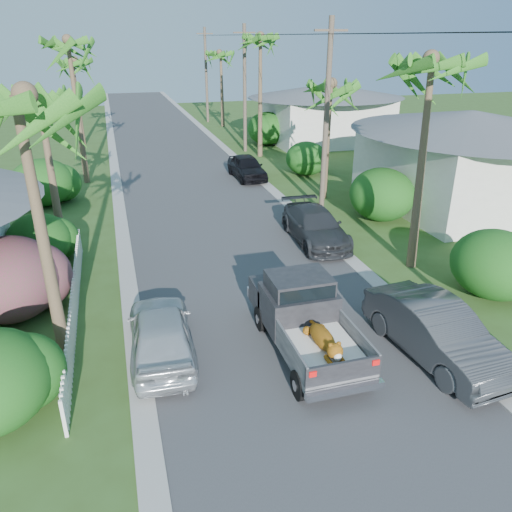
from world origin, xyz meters
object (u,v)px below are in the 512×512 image
object	(u,v)px
house_right_near	(465,163)
utility_pole_d	(206,75)
palm_l_d	(72,61)
parked_car_rm	(315,226)
house_right_far	(325,116)
palm_r_a	(436,60)
palm_l_a	(17,97)
palm_l_c	(67,41)
pickup_truck	(302,313)
parked_car_rf	(247,167)
palm_r_c	(260,37)
parked_car_rn	(436,332)
palm_r_d	(221,53)
utility_pole_b	(326,118)
utility_pole_c	(245,89)
palm_r_b	(330,84)
parked_car_ln	(161,333)
palm_l_b	(38,94)

from	to	relation	value
house_right_near	utility_pole_d	size ratio (longest dim) A/B	1.00
palm_l_d	utility_pole_d	bearing A→B (deg)	36.64
parked_car_rm	house_right_far	xyz separation A→B (m)	(9.32, 20.79, 1.42)
palm_r_a	palm_l_a	bearing A→B (deg)	-166.50
palm_l_c	house_right_far	xyz separation A→B (m)	(19.00, 8.00, -5.79)
pickup_truck	parked_car_rf	size ratio (longest dim) A/B	1.22
palm_r_a	palm_r_c	bearing A→B (deg)	90.29
parked_car_rn	parked_car_rf	world-z (taller)	parked_car_rn
parked_car_rm	palm_l_d	distance (m)	27.41
palm_r_d	parked_car_rm	bearing A→B (deg)	-95.24
house_right_near	utility_pole_b	world-z (taller)	utility_pole_b
parked_car_rn	utility_pole_d	distance (m)	42.80
palm_l_d	utility_pole_d	xyz separation A→B (m)	(12.10, 9.00, -1.84)
palm_r_d	house_right_near	xyz separation A→B (m)	(6.50, -28.00, -4.52)
parked_car_rf	palm_l_d	distance (m)	18.10
parked_car_rf	utility_pole_b	distance (m)	8.35
palm_l_d	parked_car_rn	bearing A→B (deg)	-73.26
house_right_near	utility_pole_c	bearing A→B (deg)	114.82
palm_r_c	house_right_near	distance (m)	16.64
palm_r_b	palm_r_d	size ratio (longest dim) A/B	0.90
parked_car_ln	palm_r_b	xyz separation A→B (m)	(10.20, 12.47, 5.22)
palm_r_d	palm_l_c	bearing A→B (deg)	-124.78
pickup_truck	parked_car_rn	xyz separation A→B (m)	(3.30, -1.60, -0.23)
parked_car_rm	parked_car_ln	size ratio (longest dim) A/B	1.12
palm_l_a	palm_l_d	xyz separation A→B (m)	(-0.30, 31.00, -0.49)
palm_l_a	palm_r_d	size ratio (longest dim) A/B	1.03
parked_car_rf	palm_r_d	world-z (taller)	palm_r_d
palm_l_a	house_right_near	bearing A→B (deg)	25.11
palm_r_c	utility_pole_c	distance (m)	4.08
parked_car_rn	utility_pole_b	xyz separation A→B (m)	(2.00, 12.59, 3.82)
parked_car_rf	palm_r_d	size ratio (longest dim) A/B	0.52
palm_r_c	house_right_far	bearing A→B (deg)	30.47
palm_l_a	utility_pole_c	world-z (taller)	utility_pole_c
palm_l_a	palm_l_c	size ratio (longest dim) A/B	0.89
utility_pole_d	palm_l_c	bearing A→B (deg)	-118.92
palm_r_d	palm_l_d	bearing A→B (deg)	-155.22
utility_pole_d	palm_r_b	bearing A→B (deg)	-87.95
palm_l_b	palm_l_d	size ratio (longest dim) A/B	0.96
parked_car_rm	utility_pole_d	bearing A→B (deg)	89.19
parked_car_rf	parked_car_ln	bearing A→B (deg)	-114.07
palm_l_a	palm_l_b	xyz separation A→B (m)	(-0.60, 9.00, -0.79)
palm_r_d	house_right_near	bearing A→B (deg)	-76.93
parked_car_rm	palm_r_d	distance (m)	31.50
palm_r_a	palm_r_d	xyz separation A→B (m)	(0.20, 34.00, -0.69)
palm_r_b	utility_pole_c	distance (m)	13.11
pickup_truck	palm_r_a	bearing A→B (deg)	33.61
palm_l_a	utility_pole_d	size ratio (longest dim) A/B	0.91
utility_pole_c	palm_r_c	bearing A→B (deg)	-73.30
house_right_far	palm_l_b	bearing A→B (deg)	-137.73
parked_car_rn	palm_l_b	world-z (taller)	palm_l_b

